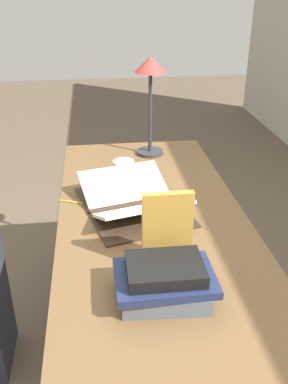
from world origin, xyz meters
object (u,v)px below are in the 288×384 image
at_px(book_stack_tall, 165,281).
at_px(pencil, 78,203).
at_px(book_standing_upright, 168,230).
at_px(open_book, 133,201).
at_px(reading_lamp, 150,80).
at_px(coffee_mug, 123,172).

relative_size(book_stack_tall, pencil, 1.94).
bearing_deg(book_standing_upright, open_book, -169.58).
distance_m(book_stack_tall, reading_lamp, 1.15).
relative_size(open_book, book_standing_upright, 2.11).
bearing_deg(reading_lamp, pencil, -36.03).
distance_m(open_book, reading_lamp, 0.67).
bearing_deg(book_stack_tall, book_standing_upright, 167.62).
height_order(reading_lamp, coffee_mug, reading_lamp).
xyz_separation_m(open_book, coffee_mug, (-0.24, -0.02, 0.02)).
xyz_separation_m(book_stack_tall, coffee_mug, (-0.78, -0.06, -0.01)).
height_order(book_standing_upright, pencil, book_standing_upright).
distance_m(book_standing_upright, reading_lamp, 0.98).
height_order(book_stack_tall, pencil, book_stack_tall).
bearing_deg(open_book, pencil, -119.66).
relative_size(book_standing_upright, pencil, 1.77).
height_order(open_book, book_stack_tall, book_stack_tall).
bearing_deg(pencil, reading_lamp, 143.97).
bearing_deg(book_standing_upright, coffee_mug, -171.75).
distance_m(open_book, coffee_mug, 0.24).
xyz_separation_m(open_book, book_standing_upright, (0.39, 0.07, 0.10)).
bearing_deg(coffee_mug, pencil, -48.19).
distance_m(book_stack_tall, coffee_mug, 0.78).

